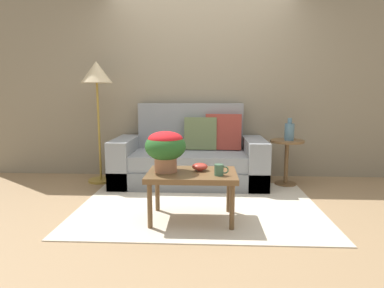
{
  "coord_description": "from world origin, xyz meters",
  "views": [
    {
      "loc": [
        0.08,
        -3.33,
        1.18
      ],
      "look_at": [
        -0.08,
        0.18,
        0.63
      ],
      "focal_mm": 30.31,
      "sensor_mm": 36.0,
      "label": 1
    }
  ],
  "objects_px": {
    "coffee_mug": "(219,170)",
    "snack_bowl": "(200,167)",
    "couch": "(191,160)",
    "table_vase": "(289,131)",
    "coffee_table": "(192,178)",
    "floor_lamp": "(97,81)",
    "side_table": "(287,154)",
    "potted_plant": "(165,146)"
  },
  "relations": [
    {
      "from": "floor_lamp",
      "to": "snack_bowl",
      "type": "relative_size",
      "value": 10.79
    },
    {
      "from": "coffee_table",
      "to": "side_table",
      "type": "distance_m",
      "value": 1.71
    },
    {
      "from": "table_vase",
      "to": "couch",
      "type": "bearing_deg",
      "value": 177.06
    },
    {
      "from": "side_table",
      "to": "floor_lamp",
      "type": "bearing_deg",
      "value": 178.71
    },
    {
      "from": "snack_bowl",
      "to": "couch",
      "type": "bearing_deg",
      "value": 96.95
    },
    {
      "from": "floor_lamp",
      "to": "snack_bowl",
      "type": "height_order",
      "value": "floor_lamp"
    },
    {
      "from": "floor_lamp",
      "to": "potted_plant",
      "type": "distance_m",
      "value": 1.78
    },
    {
      "from": "couch",
      "to": "table_vase",
      "type": "relative_size",
      "value": 6.91
    },
    {
      "from": "coffee_table",
      "to": "table_vase",
      "type": "height_order",
      "value": "table_vase"
    },
    {
      "from": "couch",
      "to": "potted_plant",
      "type": "bearing_deg",
      "value": -97.29
    },
    {
      "from": "side_table",
      "to": "snack_bowl",
      "type": "height_order",
      "value": "side_table"
    },
    {
      "from": "coffee_mug",
      "to": "table_vase",
      "type": "distance_m",
      "value": 1.64
    },
    {
      "from": "side_table",
      "to": "snack_bowl",
      "type": "distance_m",
      "value": 1.61
    },
    {
      "from": "coffee_mug",
      "to": "snack_bowl",
      "type": "xyz_separation_m",
      "value": [
        -0.18,
        0.17,
        -0.01
      ]
    },
    {
      "from": "coffee_table",
      "to": "floor_lamp",
      "type": "height_order",
      "value": "floor_lamp"
    },
    {
      "from": "floor_lamp",
      "to": "coffee_mug",
      "type": "xyz_separation_m",
      "value": [
        1.54,
        -1.41,
        -0.82
      ]
    },
    {
      "from": "floor_lamp",
      "to": "coffee_mug",
      "type": "height_order",
      "value": "floor_lamp"
    },
    {
      "from": "floor_lamp",
      "to": "table_vase",
      "type": "xyz_separation_m",
      "value": [
        2.47,
        -0.07,
        -0.63
      ]
    },
    {
      "from": "coffee_table",
      "to": "coffee_mug",
      "type": "height_order",
      "value": "coffee_mug"
    },
    {
      "from": "snack_bowl",
      "to": "table_vase",
      "type": "bearing_deg",
      "value": 46.57
    },
    {
      "from": "floor_lamp",
      "to": "potted_plant",
      "type": "height_order",
      "value": "floor_lamp"
    },
    {
      "from": "floor_lamp",
      "to": "coffee_table",
      "type": "bearing_deg",
      "value": -45.2
    },
    {
      "from": "couch",
      "to": "table_vase",
      "type": "height_order",
      "value": "couch"
    },
    {
      "from": "couch",
      "to": "coffee_mug",
      "type": "bearing_deg",
      "value": -76.92
    },
    {
      "from": "coffee_table",
      "to": "floor_lamp",
      "type": "distance_m",
      "value": 2.06
    },
    {
      "from": "floor_lamp",
      "to": "snack_bowl",
      "type": "xyz_separation_m",
      "value": [
        1.37,
        -1.24,
        -0.83
      ]
    },
    {
      "from": "potted_plant",
      "to": "coffee_mug",
      "type": "height_order",
      "value": "potted_plant"
    },
    {
      "from": "coffee_table",
      "to": "snack_bowl",
      "type": "bearing_deg",
      "value": 42.24
    },
    {
      "from": "floor_lamp",
      "to": "potted_plant",
      "type": "bearing_deg",
      "value": -50.81
    },
    {
      "from": "coffee_table",
      "to": "side_table",
      "type": "xyz_separation_m",
      "value": [
        1.16,
        1.25,
        0.0
      ]
    },
    {
      "from": "couch",
      "to": "floor_lamp",
      "type": "distance_m",
      "value": 1.59
    },
    {
      "from": "couch",
      "to": "table_vase",
      "type": "distance_m",
      "value": 1.32
    },
    {
      "from": "side_table",
      "to": "potted_plant",
      "type": "distance_m",
      "value": 1.89
    },
    {
      "from": "potted_plant",
      "to": "coffee_table",
      "type": "bearing_deg",
      "value": -3.21
    },
    {
      "from": "snack_bowl",
      "to": "table_vase",
      "type": "distance_m",
      "value": 1.62
    },
    {
      "from": "side_table",
      "to": "coffee_table",
      "type": "bearing_deg",
      "value": -132.92
    },
    {
      "from": "couch",
      "to": "side_table",
      "type": "relative_size",
      "value": 3.3
    },
    {
      "from": "side_table",
      "to": "potted_plant",
      "type": "relative_size",
      "value": 1.57
    },
    {
      "from": "couch",
      "to": "coffee_mug",
      "type": "height_order",
      "value": "couch"
    },
    {
      "from": "side_table",
      "to": "snack_bowl",
      "type": "relative_size",
      "value": 4.01
    },
    {
      "from": "couch",
      "to": "side_table",
      "type": "height_order",
      "value": "couch"
    },
    {
      "from": "potted_plant",
      "to": "snack_bowl",
      "type": "xyz_separation_m",
      "value": [
        0.31,
        0.05,
        -0.2
      ]
    }
  ]
}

